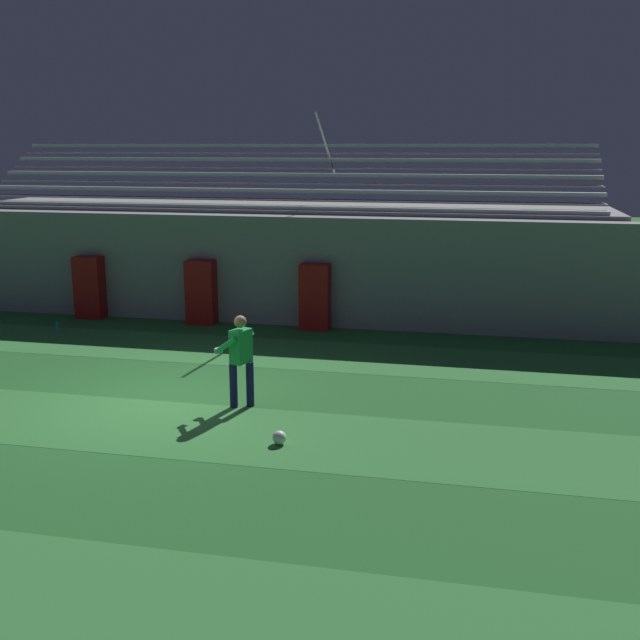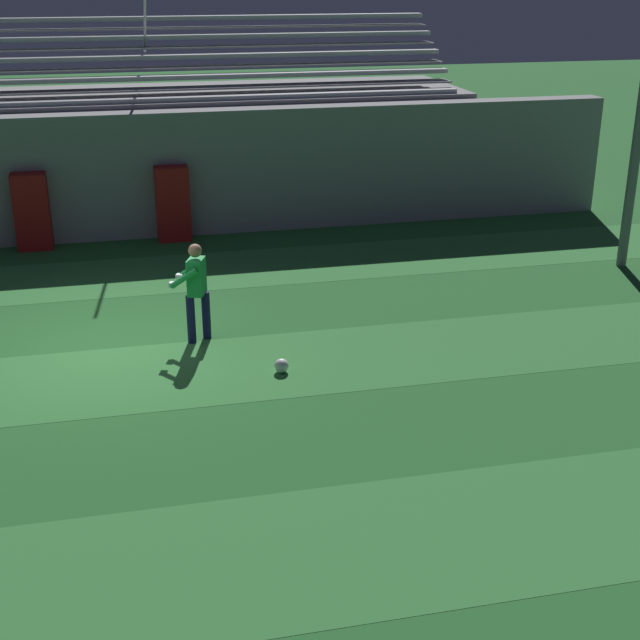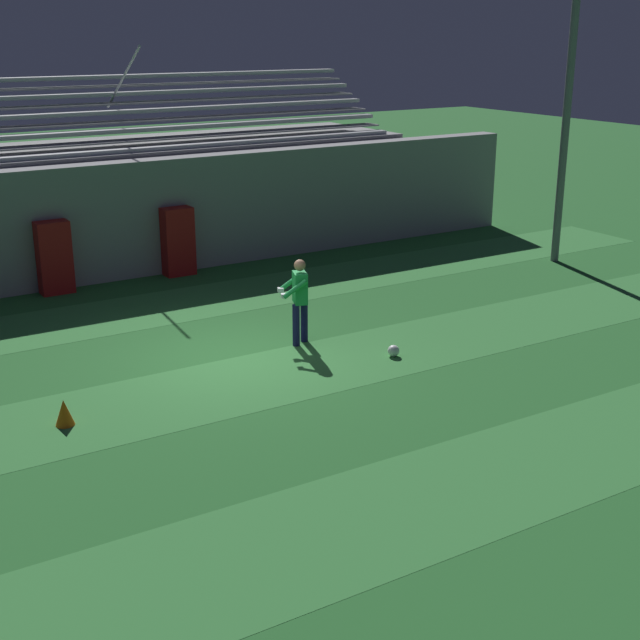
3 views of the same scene
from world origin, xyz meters
The scene contains 11 objects.
ground_plane centered at (0.00, 0.00, 0.00)m, with size 80.00×80.00×0.00m, color #286B2D.
turf_stripe_mid centered at (0.00, -1.20, 0.00)m, with size 28.00×2.40×0.01m, color #38843D.
turf_stripe_far centered at (0.00, 3.61, 0.00)m, with size 28.00×2.40×0.01m, color #38843D.
back_wall centered at (0.00, 6.50, 1.40)m, with size 24.00×0.60×2.80m, color gray.
padding_pillar_gate_left centered at (-1.51, 5.95, 0.84)m, with size 0.74×0.44×1.67m, color maroon.
padding_pillar_gate_right centered at (1.51, 5.95, 0.84)m, with size 0.74×0.44×1.67m, color maroon.
padding_pillar_far_left centered at (-4.68, 5.95, 0.84)m, with size 0.74×0.44×1.67m, color maroon.
bleacher_stand centered at (0.00, 8.84, 1.50)m, with size 18.00×4.05×5.43m.
goalkeeper centered at (1.47, 0.04, 0.95)m, with size 0.68×0.70×1.67m.
soccer_ball centered at (2.58, -1.50, 0.11)m, with size 0.22×0.22×0.22m, color white.
water_bottle centered at (-4.76, 4.38, 0.12)m, with size 0.07×0.07×0.24m, color #1E8CD8.
Camera 1 is at (5.48, -12.06, 4.55)m, focal length 42.00 mm.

